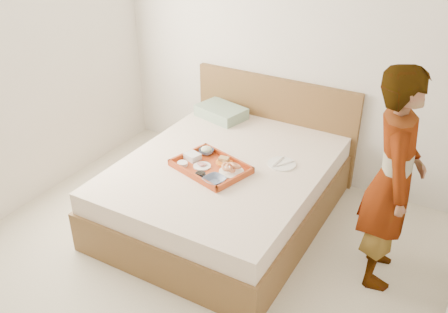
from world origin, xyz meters
TOP-DOWN VIEW (x-y plane):
  - ground at (0.00, 0.00)m, footprint 3.50×4.00m
  - wall_back at (0.00, 2.00)m, footprint 3.50×0.01m
  - bed at (-0.10, 1.00)m, footprint 1.65×2.00m
  - headboard at (-0.10, 1.97)m, footprint 1.65×0.06m
  - pillow at (-0.57, 1.75)m, footprint 0.52×0.41m
  - tray at (-0.15, 0.85)m, footprint 0.67×0.56m
  - prawn_plate at (0.03, 0.86)m, footprint 0.25×0.25m
  - navy_bowl_big at (-0.01, 0.67)m, footprint 0.20×0.20m
  - sauce_dish at (-0.15, 0.69)m, footprint 0.10×0.10m
  - meat_plate at (-0.22, 0.83)m, footprint 0.18×0.18m
  - bread_plate at (-0.09, 0.97)m, footprint 0.17×0.17m
  - salad_bowl at (-0.30, 1.03)m, footprint 0.16×0.16m
  - plastic_tub at (-0.35, 0.89)m, footprint 0.14×0.13m
  - cheese_round at (-0.36, 0.77)m, footprint 0.10×0.10m
  - dinner_plate at (0.32, 1.20)m, footprint 0.30×0.30m
  - person at (1.23, 0.94)m, footprint 0.52×0.67m

SIDE VIEW (x-z plane):
  - ground at x=0.00m, z-range -0.01..0.01m
  - bed at x=-0.10m, z-range 0.00..0.53m
  - headboard at x=-0.10m, z-range 0.00..0.95m
  - dinner_plate at x=0.32m, z-range 0.53..0.54m
  - meat_plate at x=-0.22m, z-range 0.55..0.56m
  - bread_plate at x=-0.09m, z-range 0.55..0.56m
  - prawn_plate at x=0.03m, z-range 0.55..0.56m
  - tray at x=-0.15m, z-range 0.53..0.58m
  - cheese_round at x=-0.36m, z-range 0.55..0.57m
  - sauce_dish at x=-0.15m, z-range 0.55..0.58m
  - salad_bowl at x=-0.30m, z-range 0.55..0.59m
  - navy_bowl_big at x=-0.01m, z-range 0.55..0.59m
  - plastic_tub at x=-0.35m, z-range 0.55..0.60m
  - pillow at x=-0.57m, z-range 0.53..0.64m
  - person at x=1.23m, z-range 0.00..1.62m
  - wall_back at x=0.00m, z-range 0.00..2.60m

